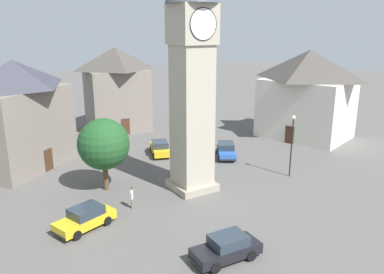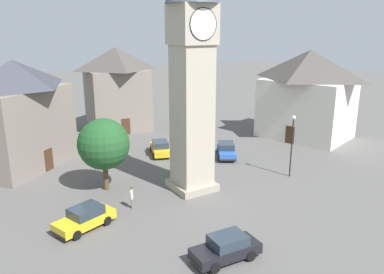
{
  "view_description": "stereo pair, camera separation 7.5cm",
  "coord_description": "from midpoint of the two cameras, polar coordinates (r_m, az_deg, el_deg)",
  "views": [
    {
      "loc": [
        -16.09,
        -25.48,
        13.06
      ],
      "look_at": [
        0.0,
        0.0,
        4.54
      ],
      "focal_mm": 35.91,
      "sensor_mm": 36.0,
      "label": 1
    },
    {
      "loc": [
        -16.03,
        -25.52,
        13.06
      ],
      "look_at": [
        0.0,
        0.0,
        4.54
      ],
      "focal_mm": 35.91,
      "sensor_mm": 36.0,
      "label": 2
    }
  ],
  "objects": [
    {
      "name": "building_shop_left",
      "position": [
        51.71,
        -11.15,
        7.11
      ],
      "size": [
        8.52,
        7.56,
        10.81
      ],
      "color": "slate",
      "rests_on": "ground"
    },
    {
      "name": "clock_tower",
      "position": [
        30.14,
        -0.07,
        14.66
      ],
      "size": [
        4.09,
        4.09,
        21.31
      ],
      "color": "gray",
      "rests_on": "ground"
    },
    {
      "name": "building_terrace_right",
      "position": [
        49.05,
        16.66,
        6.21
      ],
      "size": [
        10.86,
        12.28,
        10.67
      ],
      "color": "silver",
      "rests_on": "ground"
    },
    {
      "name": "building_corner_back",
      "position": [
        39.84,
        -24.52,
        3.09
      ],
      "size": [
        11.73,
        11.23,
        10.35
      ],
      "color": "slate",
      "rests_on": "ground"
    },
    {
      "name": "lamp_post",
      "position": [
        35.39,
        14.59,
        0.02
      ],
      "size": [
        0.36,
        0.36,
        5.7
      ],
      "color": "black",
      "rests_on": "ground"
    },
    {
      "name": "car_white_side",
      "position": [
        40.52,
        5.04,
        -1.94
      ],
      "size": [
        3.61,
        4.4,
        1.53
      ],
      "color": "#2D5BB7",
      "rests_on": "ground"
    },
    {
      "name": "tree",
      "position": [
        32.12,
        -13.05,
        -1.06
      ],
      "size": [
        4.24,
        4.24,
        6.11
      ],
      "color": "brown",
      "rests_on": "ground"
    },
    {
      "name": "car_red_corner",
      "position": [
        23.34,
        5.06,
        -16.07
      ],
      "size": [
        4.23,
        2.02,
        1.53
      ],
      "color": "black",
      "rests_on": "ground"
    },
    {
      "name": "ground_plane",
      "position": [
        32.84,
        -0.07,
        -7.64
      ],
      "size": [
        200.0,
        200.0,
        0.0
      ],
      "primitive_type": "plane",
      "color": "#565451"
    },
    {
      "name": "car_silver_kerb",
      "position": [
        41.26,
        -4.85,
        -1.61
      ],
      "size": [
        2.97,
        4.45,
        1.53
      ],
      "color": "gold",
      "rests_on": "ground"
    },
    {
      "name": "pedestrian",
      "position": [
        29.42,
        -9.02,
        -8.59
      ],
      "size": [
        0.35,
        0.52,
        1.69
      ],
      "color": "#706656",
      "rests_on": "ground"
    },
    {
      "name": "car_blue_kerb",
      "position": [
        27.41,
        -15.67,
        -11.5
      ],
      "size": [
        4.45,
        2.94,
        1.53
      ],
      "color": "gold",
      "rests_on": "ground"
    }
  ]
}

